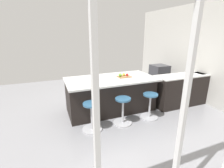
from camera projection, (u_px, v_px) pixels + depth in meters
ground_plane at (118, 107)px, 4.79m from camera, size 7.34×7.34×0.00m
interior_partition_left at (193, 52)px, 5.29m from camera, size 0.12×5.65×2.94m
sink_cabinet at (193, 88)px, 5.01m from camera, size 2.58×0.60×1.18m
oven_range at (159, 76)px, 6.47m from camera, size 0.60×0.61×0.87m
kitchen_island at (111, 94)px, 4.47m from camera, size 2.35×1.20×0.92m
stool_by_window at (150, 107)px, 4.09m from camera, size 0.44×0.44×0.64m
stool_middle at (123, 112)px, 3.83m from camera, size 0.44×0.44×0.64m
stool_near_camera at (92, 117)px, 3.56m from camera, size 0.44×0.44×0.64m
cutting_board at (124, 77)px, 4.43m from camera, size 0.36×0.24×0.02m
apple_yellow at (124, 74)px, 4.47m from camera, size 0.07×0.07×0.07m
apple_green at (120, 75)px, 4.38m from camera, size 0.09×0.09×0.09m
apple_red at (127, 75)px, 4.44m from camera, size 0.07×0.07×0.07m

